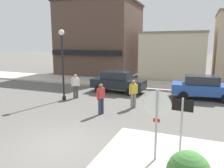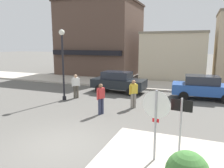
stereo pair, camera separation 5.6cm
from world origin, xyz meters
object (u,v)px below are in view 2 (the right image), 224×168
Objects in this scene: pedestrian_crossing_near at (101,98)px; one_way_sign at (181,124)px; pedestrian_crossing_far at (133,93)px; parked_car_nearest at (118,82)px; parked_car_second at (203,87)px; lamp_post at (63,54)px; pedestrian_kerb_side at (76,85)px; stop_sign at (156,116)px.

one_way_sign is at bearing -41.02° from pedestrian_crossing_near.
pedestrian_crossing_far is (1.24, 1.72, 0.00)m from pedestrian_crossing_near.
parked_car_nearest is 5.94m from parked_car_second.
pedestrian_kerb_side is (0.45, 0.73, -2.09)m from lamp_post.
stop_sign is 9.07m from pedestrian_kerb_side.
one_way_sign reaches higher than pedestrian_crossing_near.
pedestrian_kerb_side is (-2.01, -2.81, 0.06)m from parked_car_nearest.
parked_car_nearest is 0.99× the size of parked_car_second.
pedestrian_kerb_side is at bearing -125.55° from parked_car_nearest.
lamp_post is 4.81m from parked_car_nearest.
pedestrian_crossing_far reaches higher than parked_car_nearest.
pedestrian_crossing_near is (0.99, -5.32, 0.06)m from parked_car_nearest.
stop_sign is at bearing -44.10° from pedestrian_kerb_side.
pedestrian_crossing_far is at bearing -58.21° from parked_car_nearest.
stop_sign is 1.43× the size of pedestrian_crossing_near.
pedestrian_crossing_far is (-3.71, -3.65, 0.06)m from parked_car_second.
pedestrian_kerb_side is (-7.20, 6.16, -0.46)m from one_way_sign.
pedestrian_kerb_side reaches higher than parked_car_nearest.
pedestrian_kerb_side is (-6.50, 6.30, -0.65)m from stop_sign.
stop_sign is 1.10× the size of one_way_sign.
pedestrian_crossing_far is at bearing -10.58° from pedestrian_kerb_side.
parked_car_nearest is (2.45, 3.54, -2.15)m from lamp_post.
pedestrian_crossing_far is at bearing 112.33° from stop_sign.
lamp_post is 1.12× the size of parked_car_nearest.
stop_sign reaches higher than parked_car_second.
pedestrian_crossing_near is at bearing -132.67° from parked_car_second.
lamp_post is at bearing -124.75° from parked_car_nearest.
lamp_post reaches higher than parked_car_second.
one_way_sign is at bearing -59.95° from parked_car_nearest.
parked_car_second is (0.75, 9.03, -0.52)m from one_way_sign.
stop_sign reaches higher than pedestrian_kerb_side.
one_way_sign is 6.15m from pedestrian_crossing_far.
one_way_sign is (0.70, 0.14, -0.19)m from stop_sign.
lamp_post reaches higher than pedestrian_crossing_near.
parked_car_second is 2.55× the size of pedestrian_crossing_far.
stop_sign is at bearing -98.96° from parked_car_second.
pedestrian_kerb_side is (-4.24, 0.79, 0.00)m from pedestrian_crossing_far.
one_way_sign is at bearing -35.41° from lamp_post.
pedestrian_crossing_far is (-2.26, 5.51, -0.65)m from stop_sign.
one_way_sign is at bearing -61.15° from pedestrian_crossing_far.
lamp_post is 1.11× the size of parked_car_second.
lamp_post is 5.13m from pedestrian_crossing_far.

